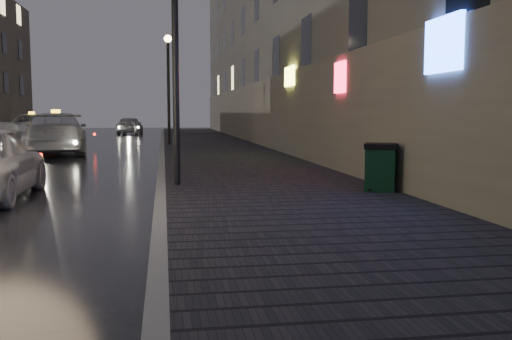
{
  "coord_description": "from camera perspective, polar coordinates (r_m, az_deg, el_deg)",
  "views": [
    {
      "loc": [
        1.58,
        -6.31,
        1.69
      ],
      "look_at": [
        2.92,
        1.95,
        0.85
      ],
      "focal_mm": 40.0,
      "sensor_mm": 36.0,
      "label": 1
    }
  ],
  "objects": [
    {
      "name": "lamp_near",
      "position": [
        12.44,
        -8.1,
        13.99
      ],
      "size": [
        0.36,
        0.36,
        5.28
      ],
      "color": "black",
      "rests_on": "sidewalk"
    },
    {
      "name": "lamp_far",
      "position": [
        28.37,
        -8.76,
        9.31
      ],
      "size": [
        0.36,
        0.36,
        5.28
      ],
      "color": "black",
      "rests_on": "sidewalk"
    },
    {
      "name": "ground",
      "position": [
        6.72,
        -22.76,
        -9.29
      ],
      "size": [
        120.0,
        120.0,
        0.0
      ],
      "primitive_type": "plane",
      "color": "black",
      "rests_on": "ground"
    },
    {
      "name": "taxi_mid",
      "position": [
        24.76,
        -19.33,
        3.46
      ],
      "size": [
        3.1,
        6.06,
        1.68
      ],
      "primitive_type": "imported",
      "rotation": [
        0.0,
        0.0,
        3.27
      ],
      "color": "silver",
      "rests_on": "ground"
    },
    {
      "name": "sidewalk",
      "position": [
        27.46,
        -4.35,
        2.36
      ],
      "size": [
        4.6,
        58.0,
        0.15
      ],
      "primitive_type": "cube",
      "color": "black",
      "rests_on": "ground"
    },
    {
      "name": "curb",
      "position": [
        27.36,
        -9.37,
        2.28
      ],
      "size": [
        0.2,
        58.0,
        0.15
      ],
      "primitive_type": "cube",
      "color": "slate",
      "rests_on": "ground"
    },
    {
      "name": "taxi_far",
      "position": [
        38.29,
        -21.48,
        4.04
      ],
      "size": [
        2.8,
        5.9,
        1.63
      ],
      "primitive_type": "imported",
      "rotation": [
        0.0,
        0.0,
        0.02
      ],
      "color": "silver",
      "rests_on": "ground"
    },
    {
      "name": "car_far",
      "position": [
        45.51,
        -12.5,
        4.36
      ],
      "size": [
        2.05,
        4.22,
        1.39
      ],
      "primitive_type": "imported",
      "rotation": [
        0.0,
        0.0,
        3.04
      ],
      "color": "#9E9FA6",
      "rests_on": "ground"
    },
    {
      "name": "trash_bin",
      "position": [
        11.52,
        12.34,
        0.32
      ],
      "size": [
        0.82,
        0.82,
        0.94
      ],
      "rotation": [
        0.0,
        0.0,
        -0.43
      ],
      "color": "black",
      "rests_on": "sidewalk"
    },
    {
      "name": "building_near",
      "position": [
        32.16,
        0.81,
        14.35
      ],
      "size": [
        1.8,
        50.0,
        13.0
      ],
      "primitive_type": "cube",
      "color": "#605B54",
      "rests_on": "ground"
    }
  ]
}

